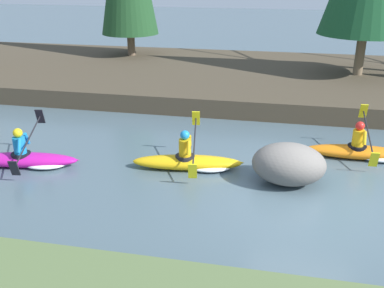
% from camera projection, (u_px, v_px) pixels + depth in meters
% --- Properties ---
extents(ground_plane, '(90.00, 90.00, 0.00)m').
position_uv_depth(ground_plane, '(309.00, 200.00, 9.67)').
color(ground_plane, '#4C606B').
extents(riverbank_far, '(44.00, 9.19, 0.63)m').
position_uv_depth(riverbank_far, '(302.00, 81.00, 18.24)').
color(riverbank_far, '#473D2D').
rests_on(riverbank_far, ground).
extents(kayaker_lead, '(2.78, 2.07, 1.20)m').
position_uv_depth(kayaker_lead, '(363.00, 151.00, 11.66)').
color(kayaker_lead, orange).
rests_on(kayaker_lead, ground).
extents(kayaker_middle, '(2.80, 2.07, 1.20)m').
position_uv_depth(kayaker_middle, '(192.00, 161.00, 11.06)').
color(kayaker_middle, yellow).
rests_on(kayaker_middle, ground).
extents(kayaker_trailing, '(2.79, 2.06, 1.20)m').
position_uv_depth(kayaker_trailing, '(28.00, 159.00, 11.21)').
color(kayaker_trailing, '#C61999').
rests_on(kayaker_trailing, ground).
extents(boulder_midstream, '(1.68, 1.31, 0.95)m').
position_uv_depth(boulder_midstream, '(289.00, 164.00, 10.25)').
color(boulder_midstream, slate).
rests_on(boulder_midstream, ground).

